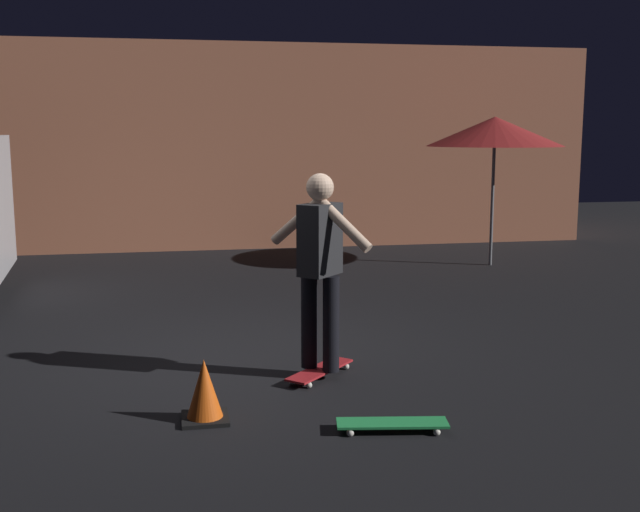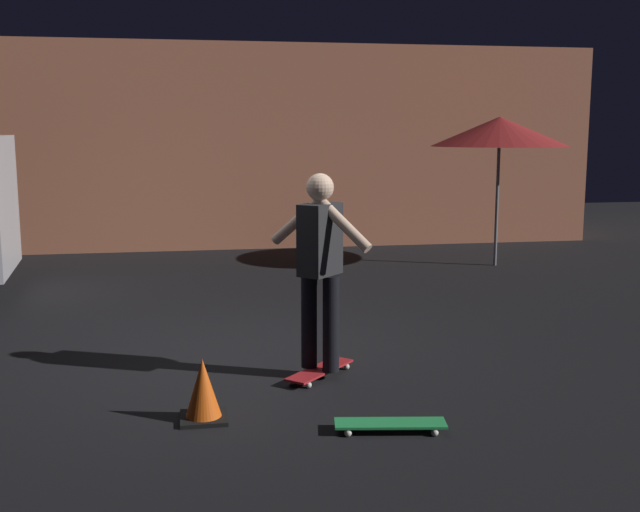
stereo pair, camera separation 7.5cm
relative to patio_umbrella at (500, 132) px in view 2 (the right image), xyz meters
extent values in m
plane|color=black|center=(-4.38, -4.38, -2.07)|extent=(28.00, 28.00, 0.00)
cube|color=#B76B4C|center=(-3.21, 4.01, -0.27)|extent=(11.96, 3.31, 3.60)
cylinder|color=slate|center=(0.00, 0.00, -0.97)|extent=(0.05, 0.05, 2.20)
cone|color=#A52626|center=(0.00, 0.00, 0.00)|extent=(2.10, 2.10, 0.45)
cube|color=#AD1E23|center=(-3.67, -5.01, -2.01)|extent=(0.68, 0.70, 0.02)
sphere|color=silver|center=(-3.53, -4.73, -2.05)|extent=(0.05, 0.05, 0.05)
sphere|color=silver|center=(-3.41, -4.85, -2.05)|extent=(0.05, 0.05, 0.05)
sphere|color=silver|center=(-3.94, -5.17, -2.05)|extent=(0.05, 0.05, 0.05)
sphere|color=silver|center=(-3.82, -5.28, -2.05)|extent=(0.05, 0.05, 0.05)
cube|color=green|center=(-3.40, -6.30, -2.01)|extent=(0.80, 0.32, 0.02)
sphere|color=silver|center=(-3.09, -6.26, -2.05)|extent=(0.05, 0.05, 0.05)
sphere|color=silver|center=(-3.12, -6.43, -2.05)|extent=(0.05, 0.05, 0.05)
sphere|color=silver|center=(-3.68, -6.17, -2.05)|extent=(0.05, 0.05, 0.05)
sphere|color=silver|center=(-3.71, -6.34, -2.05)|extent=(0.05, 0.05, 0.05)
cylinder|color=black|center=(-3.75, -4.93, -1.59)|extent=(0.14, 0.14, 0.82)
cylinder|color=black|center=(-3.59, -5.08, -1.59)|extent=(0.14, 0.14, 0.82)
cube|color=#262628|center=(-3.67, -5.01, -0.88)|extent=(0.42, 0.43, 0.60)
sphere|color=beige|center=(-3.67, -5.01, -0.45)|extent=(0.23, 0.23, 0.23)
cylinder|color=beige|center=(-3.83, -4.86, -0.73)|extent=(0.46, 0.44, 0.46)
cylinder|color=beige|center=(-3.51, -5.16, -0.73)|extent=(0.46, 0.44, 0.46)
cube|color=black|center=(-4.68, -5.84, -2.06)|extent=(0.34, 0.34, 0.03)
cone|color=#EA5914|center=(-4.68, -5.84, -1.84)|extent=(0.28, 0.28, 0.46)
camera|label=1|loc=(-4.86, -11.28, 0.01)|focal=43.42mm
camera|label=2|loc=(-4.78, -11.29, 0.01)|focal=43.42mm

